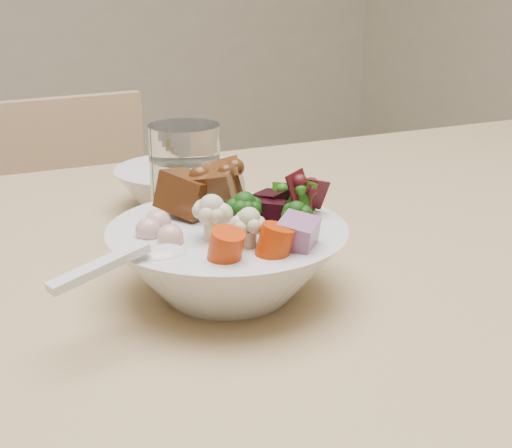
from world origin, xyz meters
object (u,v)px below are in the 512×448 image
at_px(chair_far, 76,287).
at_px(food_bowl, 229,255).
at_px(side_bowl, 177,188).
at_px(dining_table, 351,313).
at_px(water_glass, 186,189).

xyz_separation_m(chair_far, food_bowl, (-0.05, -0.77, 0.35)).
height_order(food_bowl, side_bowl, food_bowl).
bearing_deg(dining_table, food_bowl, -165.03).
distance_m(chair_far, water_glass, 0.73).
height_order(chair_far, food_bowl, food_bowl).
distance_m(dining_table, food_bowl, 0.21).
bearing_deg(dining_table, water_glass, 147.65).
height_order(chair_far, water_glass, water_glass).
xyz_separation_m(dining_table, chair_far, (-0.13, 0.74, -0.24)).
xyz_separation_m(food_bowl, side_bowl, (0.06, 0.26, -0.01)).
bearing_deg(chair_far, food_bowl, -92.37).
relative_size(water_glass, side_bowl, 0.84).
distance_m(food_bowl, side_bowl, 0.27).
height_order(food_bowl, water_glass, water_glass).
xyz_separation_m(dining_table, food_bowl, (-0.17, -0.03, 0.12)).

